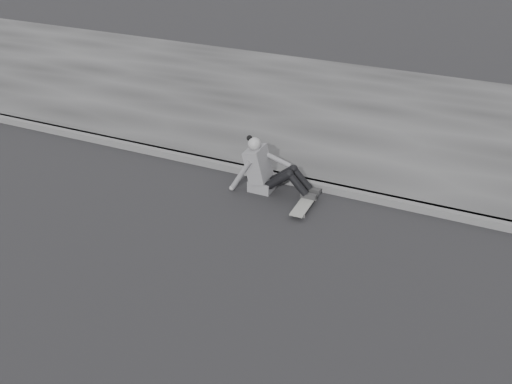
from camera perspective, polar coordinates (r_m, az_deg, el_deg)
ground at (r=7.27m, az=-5.98°, el=-7.78°), size 80.00×80.00×0.00m
curb at (r=9.18m, az=1.91°, el=1.58°), size 24.00×0.16×0.12m
sidewalk at (r=11.77m, az=7.60°, el=8.01°), size 24.00×6.00×0.12m
skateboard at (r=8.45m, az=4.91°, el=-1.19°), size 0.20×0.78×0.09m
seated_woman at (r=8.73m, az=1.00°, el=2.23°), size 1.38×0.46×0.88m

